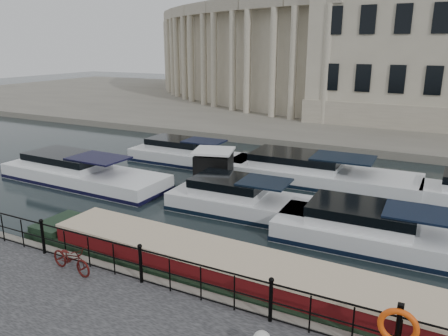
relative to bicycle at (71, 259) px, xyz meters
The scene contains 9 objects.
ground_plane 3.67m from the bicycle, 50.46° to the left, with size 160.00×160.00×0.00m, color black.
far_bank 41.80m from the bicycle, 86.91° to the left, with size 120.00×42.00×0.55m, color #6B665B.
railing 2.31m from the bicycle, 11.99° to the left, with size 24.14×0.14×1.22m.
civic_building 37.94m from the bicycle, 88.08° to the left, with size 53.55×31.84×16.85m.
bicycle is the anchor object (origin of this frame).
life_ring_post 9.21m from the bicycle, ahead, with size 0.86×0.22×1.40m.
narrowboat 4.91m from the bicycle, 25.56° to the left, with size 16.14×2.49×1.59m.
harbour_hut 10.25m from the bicycle, 93.80° to the left, with size 3.14×2.84×2.16m.
cabin_cruisers 10.78m from the bicycle, 82.42° to the left, with size 27.14×9.66×1.99m.
Camera 1 is at (7.32, -11.18, 7.24)m, focal length 35.00 mm.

